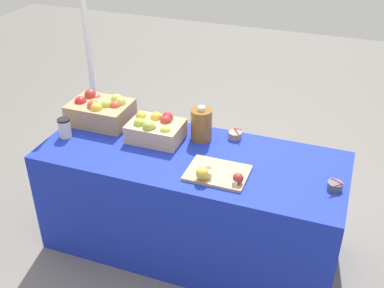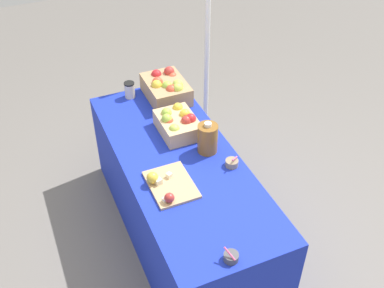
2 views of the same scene
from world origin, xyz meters
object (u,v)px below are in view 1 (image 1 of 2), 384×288
Objects in this scene: apple_crate_left at (101,110)px; tent_pole at (88,45)px; cutting_board_front at (217,174)px; apple_crate_middle at (155,129)px; cider_jug at (201,124)px; sample_bowl_near at (335,186)px; coffee_cup at (65,128)px; sample_bowl_mid at (235,135)px.

tent_pole is (-0.39, 0.53, 0.25)m from apple_crate_left.
apple_crate_left reaches higher than cutting_board_front.
apple_crate_left is 0.46m from apple_crate_middle.
apple_crate_left is 0.72m from cider_jug.
apple_crate_middle is at bearing 151.55° from cutting_board_front.
cutting_board_front is at bearing -170.15° from sample_bowl_near.
tent_pole is (-0.83, 0.61, 0.26)m from apple_crate_middle.
apple_crate_middle is at bearing 17.22° from coffee_cup.
apple_crate_left is 0.93m from sample_bowl_mid.
cider_jug is (0.72, 0.02, 0.02)m from apple_crate_left.
cutting_board_front is (0.50, -0.27, -0.05)m from apple_crate_middle.
apple_crate_middle is 3.78× the size of sample_bowl_mid.
apple_crate_left is 4.44× the size of sample_bowl_near.
tent_pole reaches higher than apple_crate_middle.
coffee_cup is 0.88m from tent_pole.
tent_pole reaches higher than apple_crate_left.
apple_crate_middle is at bearing -11.25° from apple_crate_left.
apple_crate_left is 0.29m from coffee_cup.
cutting_board_front reaches higher than sample_bowl_mid.
apple_crate_left reaches higher than sample_bowl_mid.
sample_bowl_mid is 0.70× the size of coffee_cup.
apple_crate_middle is at bearing 172.10° from sample_bowl_near.
sample_bowl_near is 0.70× the size of coffee_cup.
cider_jug is 0.89m from coffee_cup.
apple_crate_left is 1.19× the size of apple_crate_middle.
sample_bowl_near is 0.75m from sample_bowl_mid.
apple_crate_middle reaches higher than coffee_cup.
apple_crate_middle is 0.57m from cutting_board_front.
sample_bowl_mid is 0.39× the size of cider_jug.
tent_pole is (-1.31, 0.43, 0.31)m from sample_bowl_mid.
cutting_board_front is 2.71× the size of coffee_cup.
coffee_cup is (-0.84, -0.28, -0.04)m from cider_jug.
sample_bowl_near is 0.39× the size of cider_jug.
apple_crate_left is at bearing 171.16° from sample_bowl_near.
cider_jug reaches higher than cutting_board_front.
coffee_cup is at bearing -179.45° from sample_bowl_near.
cider_jug is 0.11× the size of tent_pole.
tent_pole is (-0.26, 0.79, 0.27)m from coffee_cup.
cutting_board_front is 1.63m from tent_pole.
apple_crate_left is 4.48× the size of sample_bowl_mid.
coffee_cup reaches higher than sample_bowl_mid.
apple_crate_middle is 1.07m from tent_pole.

